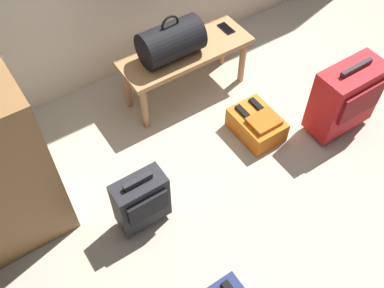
{
  "coord_description": "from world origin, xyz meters",
  "views": [
    {
      "loc": [
        -1.3,
        -1.05,
        2.49
      ],
      "look_at": [
        -0.32,
        0.42,
        0.25
      ],
      "focal_mm": 41.07,
      "sensor_mm": 36.0,
      "label": 1
    }
  ],
  "objects_px": {
    "duffel_bag_black": "(171,41)",
    "suitcase_upright_red": "(346,97)",
    "backpack_orange": "(257,124)",
    "bench": "(186,57)",
    "suitcase_small_charcoal": "(141,201)",
    "cell_phone": "(226,28)"
  },
  "relations": [
    {
      "from": "bench",
      "to": "suitcase_small_charcoal",
      "type": "bearing_deg",
      "value": -136.34
    },
    {
      "from": "duffel_bag_black",
      "to": "suitcase_upright_red",
      "type": "distance_m",
      "value": 1.27
    },
    {
      "from": "suitcase_upright_red",
      "to": "backpack_orange",
      "type": "height_order",
      "value": "suitcase_upright_red"
    },
    {
      "from": "suitcase_upright_red",
      "to": "backpack_orange",
      "type": "distance_m",
      "value": 0.64
    },
    {
      "from": "cell_phone",
      "to": "bench",
      "type": "bearing_deg",
      "value": -174.86
    },
    {
      "from": "suitcase_upright_red",
      "to": "suitcase_small_charcoal",
      "type": "relative_size",
      "value": 1.29
    },
    {
      "from": "suitcase_small_charcoal",
      "to": "backpack_orange",
      "type": "relative_size",
      "value": 1.21
    },
    {
      "from": "suitcase_small_charcoal",
      "to": "bench",
      "type": "bearing_deg",
      "value": 43.66
    },
    {
      "from": "bench",
      "to": "backpack_orange",
      "type": "relative_size",
      "value": 2.63
    },
    {
      "from": "suitcase_upright_red",
      "to": "suitcase_small_charcoal",
      "type": "distance_m",
      "value": 1.58
    },
    {
      "from": "backpack_orange",
      "to": "suitcase_small_charcoal",
      "type": "bearing_deg",
      "value": -170.54
    },
    {
      "from": "backpack_orange",
      "to": "cell_phone",
      "type": "bearing_deg",
      "value": 73.64
    },
    {
      "from": "duffel_bag_black",
      "to": "suitcase_small_charcoal",
      "type": "height_order",
      "value": "duffel_bag_black"
    },
    {
      "from": "duffel_bag_black",
      "to": "suitcase_upright_red",
      "type": "height_order",
      "value": "duffel_bag_black"
    },
    {
      "from": "duffel_bag_black",
      "to": "backpack_orange",
      "type": "xyz_separation_m",
      "value": [
        0.31,
        -0.64,
        -0.46
      ]
    },
    {
      "from": "bench",
      "to": "suitcase_small_charcoal",
      "type": "relative_size",
      "value": 2.17
    },
    {
      "from": "bench",
      "to": "backpack_orange",
      "type": "bearing_deg",
      "value": -73.43
    },
    {
      "from": "cell_phone",
      "to": "suitcase_small_charcoal",
      "type": "bearing_deg",
      "value": -145.64
    },
    {
      "from": "duffel_bag_black",
      "to": "backpack_orange",
      "type": "height_order",
      "value": "duffel_bag_black"
    },
    {
      "from": "suitcase_upright_red",
      "to": "suitcase_small_charcoal",
      "type": "xyz_separation_m",
      "value": [
        -1.58,
        0.1,
        -0.07
      ]
    },
    {
      "from": "cell_phone",
      "to": "backpack_orange",
      "type": "bearing_deg",
      "value": -106.36
    },
    {
      "from": "backpack_orange",
      "to": "bench",
      "type": "bearing_deg",
      "value": 106.57
    }
  ]
}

